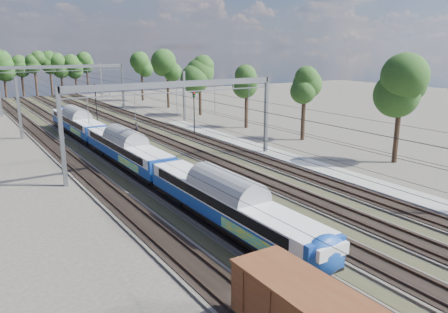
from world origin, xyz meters
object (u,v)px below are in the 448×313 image
signal_far (194,108)px  worker (137,128)px  signal_near (96,99)px  emu_train (127,146)px

signal_far → worker: bearing=159.4°
signal_near → emu_train: bearing=-119.9°
worker → signal_far: bearing=-108.5°
emu_train → worker: 19.36m
emu_train → signal_far: bearing=39.1°
emu_train → signal_near: size_ratio=9.05×
signal_far → signal_near: bearing=138.3°
signal_near → signal_far: signal_near is taller
signal_near → signal_far: 19.61m
emu_train → signal_far: 18.62m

